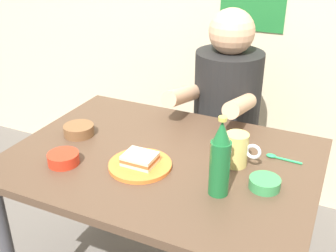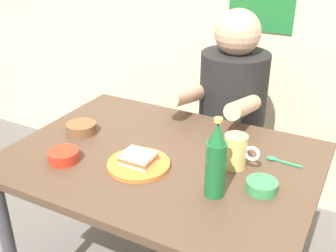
% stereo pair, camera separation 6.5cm
% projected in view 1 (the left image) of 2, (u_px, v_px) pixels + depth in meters
% --- Properties ---
extents(dining_table, '(1.10, 0.80, 0.74)m').
position_uv_depth(dining_table, '(162.00, 178.00, 1.51)').
color(dining_table, '#4C3828').
rests_on(dining_table, ground).
extents(stool, '(0.34, 0.34, 0.45)m').
position_uv_depth(stool, '(222.00, 167.00, 2.14)').
color(stool, '#4C4C51').
rests_on(stool, ground).
extents(person_seated, '(0.33, 0.56, 0.72)m').
position_uv_depth(person_seated, '(227.00, 94.00, 1.95)').
color(person_seated, black).
rests_on(person_seated, stool).
extents(plate_orange, '(0.22, 0.22, 0.01)m').
position_uv_depth(plate_orange, '(140.00, 165.00, 1.41)').
color(plate_orange, orange).
rests_on(plate_orange, dining_table).
extents(sandwich, '(0.11, 0.09, 0.04)m').
position_uv_depth(sandwich, '(140.00, 159.00, 1.39)').
color(sandwich, beige).
rests_on(sandwich, plate_orange).
extents(beer_mug, '(0.13, 0.08, 0.12)m').
position_uv_depth(beer_mug, '(237.00, 150.00, 1.39)').
color(beer_mug, '#D1BC66').
rests_on(beer_mug, dining_table).
extents(beer_bottle, '(0.06, 0.06, 0.26)m').
position_uv_depth(beer_bottle, '(220.00, 160.00, 1.22)').
color(beer_bottle, '#19602D').
rests_on(beer_bottle, dining_table).
extents(dip_bowl_green, '(0.10, 0.10, 0.03)m').
position_uv_depth(dip_bowl_green, '(265.00, 183.00, 1.29)').
color(dip_bowl_green, '#388C4C').
rests_on(dip_bowl_green, dining_table).
extents(condiment_bowl_brown, '(0.12, 0.12, 0.04)m').
position_uv_depth(condiment_bowl_brown, '(79.00, 130.00, 1.62)').
color(condiment_bowl_brown, brown).
rests_on(condiment_bowl_brown, dining_table).
extents(sauce_bowl_chili, '(0.11, 0.11, 0.04)m').
position_uv_depth(sauce_bowl_chili, '(63.00, 158.00, 1.42)').
color(sauce_bowl_chili, red).
rests_on(sauce_bowl_chili, dining_table).
extents(spoon, '(0.13, 0.02, 0.01)m').
position_uv_depth(spoon, '(277.00, 157.00, 1.46)').
color(spoon, '#26A559').
rests_on(spoon, dining_table).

